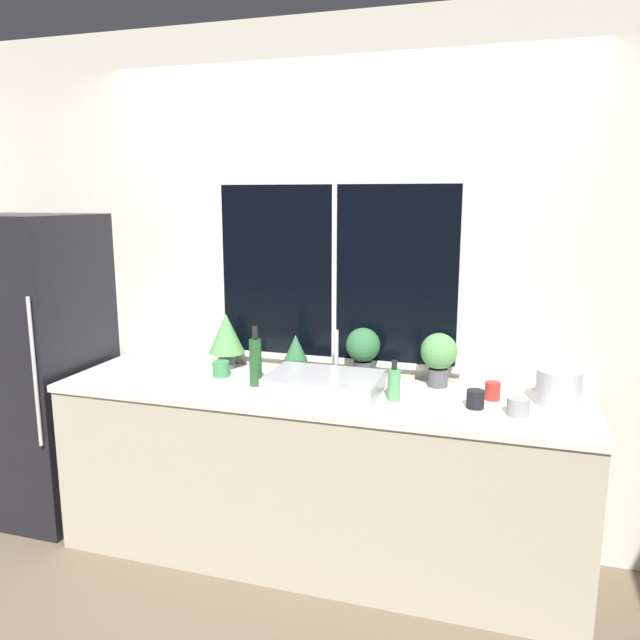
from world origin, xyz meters
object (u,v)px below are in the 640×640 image
at_px(mug_green, 221,369).
at_px(mug_black, 475,399).
at_px(sink, 325,383).
at_px(mug_red, 493,391).
at_px(soap_bottle, 394,384).
at_px(kettle, 559,386).
at_px(potted_plant_center_right, 363,348).
at_px(refrigerator, 31,366).
at_px(potted_plant_far_left, 227,335).
at_px(potted_plant_far_right, 439,355).
at_px(bottle_tall, 255,361).
at_px(mug_grey, 518,407).
at_px(potted_plant_center_left, 296,355).

distance_m(mug_green, mug_black, 1.31).
bearing_deg(sink, mug_red, 9.21).
relative_size(soap_bottle, kettle, 0.96).
xyz_separation_m(potted_plant_center_right, mug_red, (0.65, -0.14, -0.12)).
xyz_separation_m(refrigerator, potted_plant_far_left, (1.13, 0.21, 0.21)).
relative_size(potted_plant_far_right, mug_black, 3.28).
height_order(potted_plant_far_left, soap_bottle, potted_plant_far_left).
distance_m(bottle_tall, mug_black, 1.07).
bearing_deg(mug_green, potted_plant_center_right, 12.52).
xyz_separation_m(mug_green, mug_red, (1.37, 0.02, 0.00)).
distance_m(soap_bottle, mug_green, 0.95).
relative_size(refrigerator, mug_grey, 18.01).
relative_size(refrigerator, sink, 3.23).
height_order(potted_plant_center_left, mug_black, potted_plant_center_left).
xyz_separation_m(mug_red, mug_grey, (0.11, -0.18, -0.00)).
height_order(mug_red, kettle, kettle).
distance_m(potted_plant_center_left, mug_black, 0.99).
height_order(refrigerator, mug_red, refrigerator).
xyz_separation_m(refrigerator, kettle, (2.83, 0.10, 0.12)).
bearing_deg(soap_bottle, potted_plant_far_right, 59.06).
distance_m(potted_plant_center_right, mug_grey, 0.84).
xyz_separation_m(potted_plant_far_left, potted_plant_center_left, (0.40, -0.00, -0.08)).
bearing_deg(mug_red, mug_grey, -58.18).
xyz_separation_m(sink, mug_black, (0.71, -0.02, -0.00)).
bearing_deg(potted_plant_far_right, kettle, -11.48).
distance_m(bottle_tall, mug_green, 0.27).
height_order(potted_plant_far_right, bottle_tall, bottle_tall).
xyz_separation_m(soap_bottle, bottle_tall, (-0.70, 0.02, 0.05)).
bearing_deg(potted_plant_center_right, refrigerator, -173.59).
xyz_separation_m(potted_plant_center_left, mug_green, (-0.36, -0.16, -0.06)).
distance_m(mug_green, kettle, 1.66).
bearing_deg(soap_bottle, potted_plant_far_left, 164.01).
bearing_deg(mug_black, potted_plant_center_left, 163.58).
bearing_deg(potted_plant_far_left, soap_bottle, -15.99).
bearing_deg(mug_black, potted_plant_far_right, 125.46).
xyz_separation_m(refrigerator, potted_plant_far_right, (2.28, 0.21, 0.19)).
bearing_deg(mug_green, sink, -9.62).
height_order(mug_red, mug_black, mug_red).
bearing_deg(sink, kettle, 8.01).
relative_size(bottle_tall, kettle, 1.52).
bearing_deg(mug_grey, kettle, 50.18).
bearing_deg(potted_plant_far_right, mug_green, -171.75).
distance_m(mug_red, mug_grey, 0.21).
xyz_separation_m(soap_bottle, mug_black, (0.37, 0.00, -0.04)).
bearing_deg(kettle, potted_plant_far_left, 176.22).
height_order(mug_grey, kettle, kettle).
bearing_deg(potted_plant_far_left, mug_black, -11.70).
height_order(bottle_tall, kettle, bottle_tall).
xyz_separation_m(soap_bottle, mug_red, (0.44, 0.14, -0.04)).
relative_size(soap_bottle, bottle_tall, 0.63).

